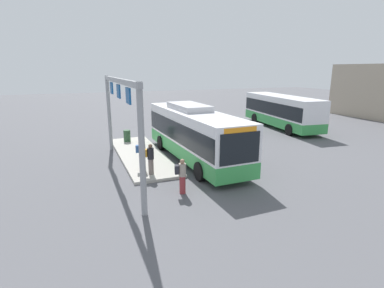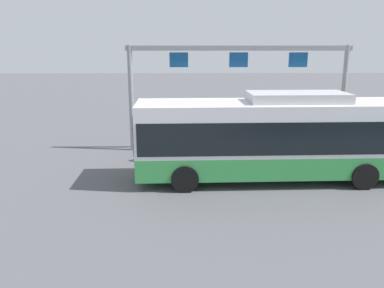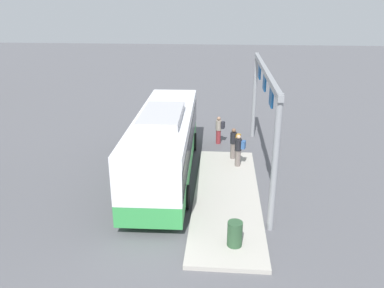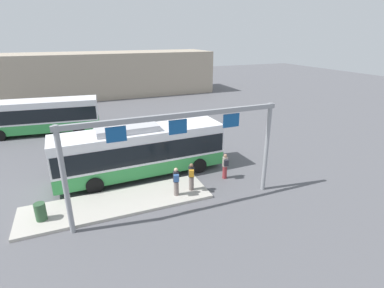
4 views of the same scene
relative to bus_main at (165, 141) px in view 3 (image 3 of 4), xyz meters
name	(u,v)px [view 3 (image 3 of 4)]	position (x,y,z in m)	size (l,w,h in m)	color
ground_plane	(166,175)	(0.01, 0.00, -1.81)	(120.00, 120.00, 0.00)	#56565B
platform_curb	(227,196)	(-2.02, -2.99, -1.73)	(10.00, 2.80, 0.16)	#B2ADA3
bus_main	(165,141)	(0.00, 0.00, 0.00)	(10.73, 2.91, 3.46)	green
person_boarding	(219,129)	(4.73, -2.52, -0.92)	(0.43, 0.58, 1.67)	maroon
person_waiting_near	(239,150)	(1.09, -3.57, -0.76)	(0.45, 0.59, 1.67)	slate
person_waiting_mid	(234,143)	(2.09, -3.34, -0.76)	(0.48, 0.60, 1.67)	slate
platform_sign_gantry	(264,97)	(0.88, -4.60, 2.02)	(10.95, 0.24, 5.20)	gray
trash_bin	(235,234)	(-5.75, -3.25, -1.20)	(0.52, 0.52, 0.90)	#2D5133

